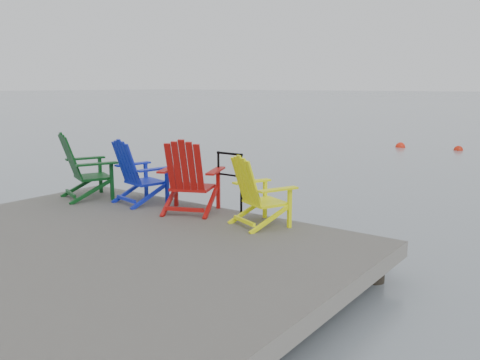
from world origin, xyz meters
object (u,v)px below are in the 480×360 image
Objects in this scene: buoy_b at (458,150)px; chair_blue at (138,172)px; chair_green at (84,166)px; buoy_a at (400,147)px; handrail at (230,176)px; chair_red at (189,176)px; chair_yellow at (258,191)px.

chair_blue is at bearing -95.96° from buoy_b.
chair_green is at bearing -151.59° from chair_blue.
handrail is at bearing -81.50° from buoy_a.
buoy_a is 2.10m from buoy_b.
chair_red is (1.09, 0.03, 0.04)m from chair_blue.
chair_blue is 3.04× the size of buoy_b.
chair_red is at bearing -128.90° from handrail.
chair_yellow is (2.33, 0.05, -0.04)m from chair_blue.
buoy_a is 1.13× the size of buoy_b.
chair_green is at bearing -161.97° from handrail.
chair_green is at bearing -99.65° from buoy_b.
handrail is 0.87× the size of chair_blue.
chair_red is at bearing -83.35° from buoy_a.
chair_yellow is 14.40m from buoy_a.
chair_green is at bearing 164.98° from chair_red.
chair_blue is 14.17m from buoy_a.
chair_yellow is (1.23, 0.02, -0.07)m from chair_red.
handrail is 0.96m from chair_yellow.
chair_blue is 0.94× the size of chair_red.
chair_blue reaches higher than chair_yellow.
handrail is at bearing 40.82° from chair_green.
chair_blue is 1.08× the size of chair_yellow.
chair_green reaches higher than chair_yellow.
chair_green reaches higher than handrail.
chair_blue is at bearing 157.73° from chair_red.
chair_green is at bearing -150.99° from chair_yellow.
handrail reaches higher than buoy_a.
chair_blue is 1.09m from chair_red.
buoy_a is at bearing 124.70° from chair_yellow.
chair_blue is 14.61m from buoy_b.
chair_red reaches higher than chair_green.
chair_red is 3.25× the size of buoy_b.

